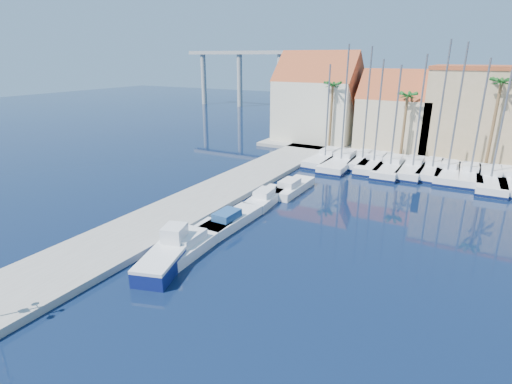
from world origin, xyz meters
TOP-DOWN VIEW (x-y plane):
  - ground at (0.00, 0.00)m, footprint 260.00×260.00m
  - quay_west at (-9.00, 13.50)m, footprint 6.00×77.00m
  - shore_north at (10.00, 48.00)m, footprint 54.00×16.00m
  - fishing_boat at (-3.87, 4.98)m, footprint 3.97×6.74m
  - motorboat_west_0 at (-3.89, 7.57)m, footprint 2.79×7.53m
  - motorboat_west_1 at (-3.74, 12.32)m, footprint 2.19×6.49m
  - motorboat_west_2 at (-3.81, 18.59)m, footprint 2.50×6.35m
  - motorboat_west_3 at (-3.01, 22.59)m, footprint 2.22×6.82m
  - sailboat_0 at (-4.12, 35.87)m, footprint 3.07×10.14m
  - sailboat_1 at (-1.83, 35.34)m, footprint 3.30×11.56m
  - sailboat_2 at (0.35, 36.93)m, footprint 2.79×8.74m
  - sailboat_3 at (1.98, 36.38)m, footprint 3.00×10.58m
  - sailboat_4 at (4.11, 35.62)m, footprint 3.06×10.62m
  - sailboat_5 at (6.55, 36.23)m, footprint 2.63×9.80m
  - sailboat_6 at (8.65, 36.68)m, footprint 2.87×9.29m
  - sailboat_7 at (10.27, 36.27)m, footprint 2.80×9.39m
  - sailboat_8 at (12.54, 36.17)m, footprint 2.88×9.07m
  - sailboat_9 at (14.56, 35.62)m, footprint 3.23×11.01m
  - sailboat_10 at (16.50, 36.02)m, footprint 3.43×10.98m
  - building_0 at (-10.00, 47.00)m, footprint 12.30×9.00m
  - building_1 at (2.00, 47.00)m, footprint 10.30×8.00m
  - building_2 at (13.00, 48.00)m, footprint 14.20×10.20m
  - palm_0 at (-6.00, 42.00)m, footprint 2.60×2.60m
  - palm_1 at (4.00, 42.00)m, footprint 2.60×2.60m
  - palm_2 at (14.00, 42.00)m, footprint 2.60×2.60m
  - viaduct at (-39.07, 82.00)m, footprint 48.00×2.20m

SIDE VIEW (x-z plane):
  - ground at x=0.00m, z-range 0.00..0.00m
  - quay_west at x=-9.00m, z-range 0.00..0.50m
  - shore_north at x=10.00m, z-range 0.00..0.50m
  - motorboat_west_2 at x=-3.81m, z-range -0.19..1.21m
  - motorboat_west_3 at x=-3.01m, z-range -0.19..1.21m
  - motorboat_west_0 at x=-3.89m, z-range -0.19..1.21m
  - motorboat_west_1 at x=-3.74m, z-range -0.19..1.21m
  - sailboat_10 at x=16.50m, z-range -5.04..6.16m
  - sailboat_4 at x=4.11m, z-range -5.54..6.69m
  - sailboat_9 at x=14.56m, z-range -5.85..7.00m
  - sailboat_0 at x=-4.12m, z-range -5.52..6.68m
  - sailboat_3 at x=1.98m, z-range -5.83..6.99m
  - sailboat_1 at x=-1.83m, z-range -6.64..7.81m
  - sailboat_5 at x=6.55m, z-range -6.09..7.29m
  - sailboat_8 at x=12.54m, z-range -5.88..7.10m
  - sailboat_7 at x=10.27m, z-range -6.64..7.90m
  - sailboat_6 at x=8.65m, z-range -6.78..8.06m
  - sailboat_2 at x=0.35m, z-range -6.48..7.76m
  - fishing_boat at x=-3.87m, z-range -0.38..1.86m
  - building_1 at x=2.00m, z-range -0.20..10.80m
  - building_2 at x=13.00m, z-range 0.51..12.01m
  - building_0 at x=-10.00m, z-range -0.23..13.27m
  - palm_1 at x=4.00m, z-range 3.56..12.71m
  - palm_0 at x=-6.00m, z-range 4.00..14.15m
  - palm_2 at x=14.00m, z-range 4.44..15.59m
  - viaduct at x=-39.07m, z-range 3.02..17.47m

